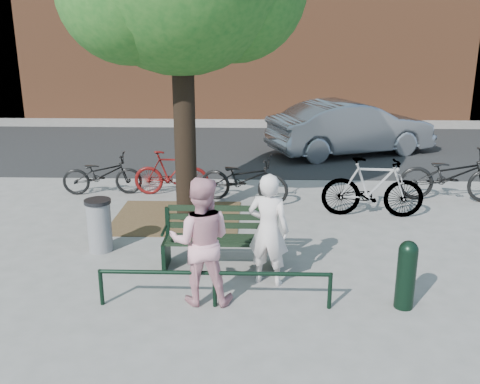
{
  "coord_description": "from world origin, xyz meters",
  "views": [
    {
      "loc": [
        0.54,
        -7.49,
        3.51
      ],
      "look_at": [
        0.26,
        1.0,
        0.91
      ],
      "focal_mm": 40.0,
      "sensor_mm": 36.0,
      "label": 1
    }
  ],
  "objects_px": {
    "park_bench": "(221,236)",
    "litter_bin": "(99,225)",
    "person_left": "(268,230)",
    "person_right": "(201,241)",
    "bollard": "(406,272)",
    "parked_car": "(351,128)",
    "bicycle_c": "(244,179)"
  },
  "relations": [
    {
      "from": "bicycle_c",
      "to": "parked_car",
      "type": "relative_size",
      "value": 0.4
    },
    {
      "from": "person_right",
      "to": "litter_bin",
      "type": "height_order",
      "value": "person_right"
    },
    {
      "from": "person_left",
      "to": "parked_car",
      "type": "xyz_separation_m",
      "value": [
        2.52,
        8.31,
        -0.03
      ]
    },
    {
      "from": "person_right",
      "to": "bollard",
      "type": "xyz_separation_m",
      "value": [
        2.67,
        -0.09,
        -0.36
      ]
    },
    {
      "from": "litter_bin",
      "to": "parked_car",
      "type": "bearing_deg",
      "value": 53.99
    },
    {
      "from": "bicycle_c",
      "to": "park_bench",
      "type": "bearing_deg",
      "value": -169.51
    },
    {
      "from": "bicycle_c",
      "to": "parked_car",
      "type": "xyz_separation_m",
      "value": [
        2.96,
        4.56,
        0.28
      ]
    },
    {
      "from": "bollard",
      "to": "bicycle_c",
      "type": "relative_size",
      "value": 0.49
    },
    {
      "from": "park_bench",
      "to": "bicycle_c",
      "type": "distance_m",
      "value": 3.19
    },
    {
      "from": "park_bench",
      "to": "bollard",
      "type": "xyz_separation_m",
      "value": [
        2.48,
        -1.21,
        0.02
      ]
    },
    {
      "from": "person_left",
      "to": "bollard",
      "type": "bearing_deg",
      "value": 178.05
    },
    {
      "from": "person_right",
      "to": "bicycle_c",
      "type": "bearing_deg",
      "value": -96.13
    },
    {
      "from": "person_right",
      "to": "bollard",
      "type": "bearing_deg",
      "value": 177.96
    },
    {
      "from": "park_bench",
      "to": "bollard",
      "type": "distance_m",
      "value": 2.76
    },
    {
      "from": "park_bench",
      "to": "litter_bin",
      "type": "relative_size",
      "value": 1.98
    },
    {
      "from": "bicycle_c",
      "to": "person_left",
      "type": "bearing_deg",
      "value": -158.04
    },
    {
      "from": "person_left",
      "to": "person_right",
      "type": "height_order",
      "value": "person_right"
    },
    {
      "from": "parked_car",
      "to": "park_bench",
      "type": "bearing_deg",
      "value": 136.52
    },
    {
      "from": "litter_bin",
      "to": "person_right",
      "type": "bearing_deg",
      "value": -41.83
    },
    {
      "from": "parked_car",
      "to": "bicycle_c",
      "type": "bearing_deg",
      "value": 126.14
    },
    {
      "from": "person_left",
      "to": "litter_bin",
      "type": "bearing_deg",
      "value": -3.34
    },
    {
      "from": "bicycle_c",
      "to": "parked_car",
      "type": "distance_m",
      "value": 5.45
    },
    {
      "from": "person_left",
      "to": "person_right",
      "type": "distance_m",
      "value": 1.06
    },
    {
      "from": "litter_bin",
      "to": "person_left",
      "type": "bearing_deg",
      "value": -21.6
    },
    {
      "from": "park_bench",
      "to": "person_left",
      "type": "height_order",
      "value": "person_left"
    },
    {
      "from": "litter_bin",
      "to": "bicycle_c",
      "type": "height_order",
      "value": "bicycle_c"
    },
    {
      "from": "litter_bin",
      "to": "bicycle_c",
      "type": "bearing_deg",
      "value": 49.25
    },
    {
      "from": "park_bench",
      "to": "person_right",
      "type": "relative_size",
      "value": 1.01
    },
    {
      "from": "bollard",
      "to": "litter_bin",
      "type": "bearing_deg",
      "value": 158.95
    },
    {
      "from": "park_bench",
      "to": "person_left",
      "type": "relative_size",
      "value": 1.07
    },
    {
      "from": "park_bench",
      "to": "litter_bin",
      "type": "height_order",
      "value": "park_bench"
    },
    {
      "from": "bollard",
      "to": "person_left",
      "type": "bearing_deg",
      "value": 159.8
    }
  ]
}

